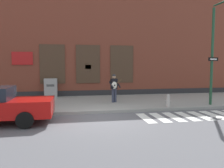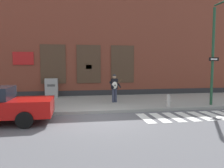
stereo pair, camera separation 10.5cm
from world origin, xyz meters
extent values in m
plane|color=#56565B|center=(0.00, 0.00, 0.00)|extent=(160.00, 160.00, 0.00)
cube|color=gray|center=(0.00, 4.00, 0.08)|extent=(28.00, 5.57, 0.15)
cube|color=brown|center=(0.00, 8.79, 3.89)|extent=(28.00, 4.00, 7.78)
cube|color=#28282B|center=(0.00, 6.77, 0.28)|extent=(28.00, 0.04, 0.55)
cube|color=#473323|center=(-2.55, 6.76, 2.49)|extent=(1.77, 0.06, 2.81)
cube|color=black|center=(-2.55, 6.75, 2.49)|extent=(1.65, 0.03, 2.69)
cube|color=#473323|center=(0.00, 6.76, 2.49)|extent=(1.77, 0.06, 2.81)
cube|color=black|center=(0.00, 6.75, 2.49)|extent=(1.65, 0.03, 2.69)
cube|color=#473323|center=(2.55, 6.76, 2.49)|extent=(1.77, 0.06, 2.81)
cube|color=black|center=(2.55, 6.75, 2.49)|extent=(1.65, 0.03, 2.69)
cube|color=red|center=(-4.58, 6.75, 2.90)|extent=(1.40, 0.04, 0.90)
cube|color=yellow|center=(0.00, 6.74, 2.29)|extent=(0.44, 0.02, 0.30)
cube|color=silver|center=(2.13, -0.08, 0.01)|extent=(0.42, 1.90, 0.01)
cube|color=silver|center=(2.81, -0.08, 0.01)|extent=(0.42, 1.90, 0.01)
cube|color=silver|center=(3.50, -0.08, 0.01)|extent=(0.42, 1.90, 0.01)
cube|color=silver|center=(4.18, -0.08, 0.01)|extent=(0.42, 1.90, 0.01)
cube|color=silver|center=(4.86, -0.08, 0.01)|extent=(0.42, 1.90, 0.01)
cube|color=silver|center=(5.54, -0.08, 0.01)|extent=(0.42, 1.90, 0.01)
cube|color=silver|center=(-2.02, 0.63, 0.74)|extent=(0.06, 0.24, 0.12)
cube|color=silver|center=(-2.02, -0.51, 0.74)|extent=(0.06, 0.24, 0.12)
cylinder|color=black|center=(-2.94, 0.93, 0.33)|extent=(0.66, 0.24, 0.66)
cylinder|color=black|center=(-2.94, -0.82, 0.33)|extent=(0.66, 0.24, 0.66)
cylinder|color=#33384C|center=(1.43, 3.59, 0.57)|extent=(0.15, 0.15, 0.83)
cylinder|color=#33384C|center=(1.26, 3.51, 0.57)|extent=(0.15, 0.15, 0.83)
cube|color=black|center=(1.34, 3.56, 1.29)|extent=(0.43, 0.33, 0.61)
sphere|color=tan|center=(1.34, 3.56, 1.71)|extent=(0.22, 0.22, 0.22)
cylinder|color=#333338|center=(1.34, 3.56, 1.77)|extent=(0.27, 0.28, 0.02)
cylinder|color=#333338|center=(1.34, 3.56, 1.82)|extent=(0.18, 0.18, 0.09)
cylinder|color=black|center=(1.60, 3.54, 1.25)|extent=(0.24, 0.51, 0.39)
cylinder|color=black|center=(1.14, 3.39, 1.25)|extent=(0.24, 0.51, 0.39)
ellipsoid|color=silver|center=(1.32, 3.36, 1.22)|extent=(0.38, 0.22, 0.44)
cylinder|color=black|center=(1.34, 3.31, 1.22)|extent=(0.09, 0.04, 0.09)
cylinder|color=brown|center=(1.58, 3.43, 1.40)|extent=(0.46, 0.18, 0.34)
cylinder|color=#1E472D|center=(6.67, 1.80, 2.88)|extent=(0.15, 0.15, 5.45)
cube|color=black|center=(6.67, 1.69, 2.75)|extent=(0.60, 0.03, 0.20)
cube|color=white|center=(6.67, 1.67, 2.75)|extent=(0.40, 0.01, 0.07)
cube|color=#9E9E9E|center=(-2.66, 6.34, 0.82)|extent=(0.87, 0.55, 1.33)
cube|color=#4C4C4C|center=(-2.66, 6.05, 1.02)|extent=(0.52, 0.02, 0.16)
cylinder|color=#B2ADA8|center=(3.96, 1.57, 0.43)|extent=(0.20, 0.20, 0.55)
sphere|color=#B2ADA8|center=(3.96, 1.57, 0.76)|extent=(0.18, 0.18, 0.18)
cylinder|color=#B2ADA8|center=(3.82, 1.57, 0.48)|extent=(0.10, 0.07, 0.07)
cylinder|color=#B2ADA8|center=(4.10, 1.57, 0.48)|extent=(0.10, 0.07, 0.07)
camera|label=1|loc=(-1.12, -9.44, 2.41)|focal=35.00mm
camera|label=2|loc=(-1.02, -9.45, 2.41)|focal=35.00mm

